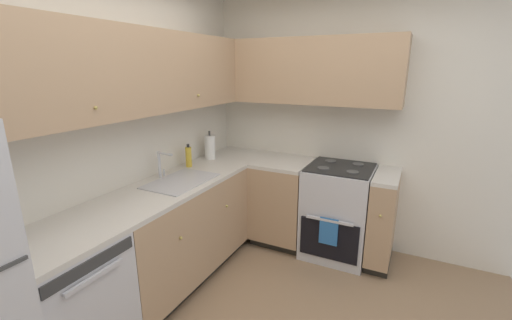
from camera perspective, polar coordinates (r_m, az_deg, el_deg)
name	(u,v)px	position (r m, az deg, el deg)	size (l,w,h in m)	color
wall_back	(97,138)	(2.71, -25.64, 3.35)	(3.65, 0.05, 2.69)	silver
wall_right	(355,119)	(3.51, 16.64, 6.69)	(0.05, 3.11, 2.69)	silver
dishwasher	(66,308)	(2.49, -29.84, -21.16)	(0.60, 0.63, 0.88)	silver
lower_cabinets_back	(177,233)	(3.07, -13.34, -12.10)	(1.49, 0.62, 0.88)	tan
countertop_back	(174,185)	(2.89, -13.89, -4.15)	(2.69, 0.60, 0.04)	beige
lower_cabinets_right	(308,207)	(3.53, 8.98, -8.06)	(0.62, 1.40, 0.88)	tan
countertop_right	(310,166)	(3.37, 9.28, -1.02)	(0.60, 1.40, 0.03)	beige
oven_range	(338,210)	(3.47, 13.87, -8.40)	(0.68, 0.62, 1.06)	silver
upper_cabinets_back	(137,72)	(2.70, -19.76, 13.99)	(2.37, 0.34, 0.63)	tan
upper_cabinets_right	(300,71)	(3.43, 7.62, 14.88)	(0.32, 1.95, 0.63)	tan
sink	(181,186)	(2.92, -12.68, -4.33)	(0.61, 0.40, 0.10)	#B7B7BC
faucet	(161,162)	(3.00, -15.94, -0.41)	(0.07, 0.16, 0.23)	silver
soap_bottle	(189,157)	(3.29, -11.50, 0.57)	(0.06, 0.06, 0.22)	gold
paper_towel_roll	(210,147)	(3.53, -7.92, 2.20)	(0.11, 0.11, 0.31)	white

